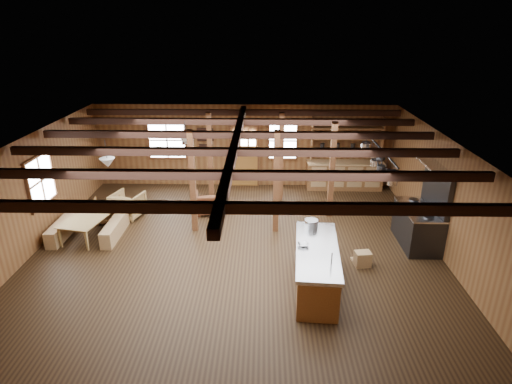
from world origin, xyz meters
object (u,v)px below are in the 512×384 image
at_px(dining_table, 91,226).
at_px(armchair_c, 128,205).
at_px(kitchen_island, 316,268).
at_px(commercial_range, 421,220).
at_px(armchair_b, 208,203).
at_px(armchair_a, 108,210).

xyz_separation_m(dining_table, armchair_c, (0.63, 1.22, 0.09)).
bearing_deg(armchair_c, kitchen_island, 162.03).
relative_size(kitchen_island, commercial_range, 1.22).
distance_m(armchair_b, armchair_c, 2.32).
relative_size(dining_table, armchair_a, 2.22).
distance_m(commercial_range, dining_table, 8.56).
bearing_deg(dining_table, kitchen_island, -100.04).
distance_m(kitchen_island, armchair_a, 6.43).
height_order(dining_table, armchair_c, armchair_c).
distance_m(kitchen_island, armchair_c, 6.16).
height_order(kitchen_island, armchair_b, kitchen_island).
bearing_deg(dining_table, armchair_c, -15.51).
xyz_separation_m(armchair_a, armchair_b, (2.80, 0.60, -0.01)).
relative_size(armchair_a, armchair_b, 1.02).
xyz_separation_m(armchair_b, armchair_c, (-2.30, -0.31, 0.05)).
bearing_deg(armchair_c, armchair_b, -155.77).
height_order(kitchen_island, armchair_c, kitchen_island).
distance_m(dining_table, armchair_b, 3.30).
bearing_deg(armchair_b, commercial_range, 154.45).
bearing_deg(kitchen_island, commercial_range, 39.37).
bearing_deg(armchair_a, kitchen_island, 137.12).
xyz_separation_m(kitchen_island, armchair_a, (-5.58, 3.19, -0.14)).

